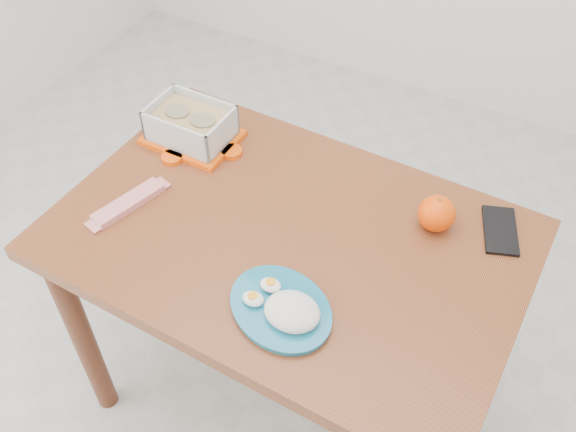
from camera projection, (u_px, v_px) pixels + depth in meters
The scene contains 7 objects.
ground at pixel (265, 382), 2.05m from camera, with size 3.50×3.50×0.00m, color #B7B7B2.
dining_table at pixel (288, 265), 1.56m from camera, with size 1.09×0.74×0.75m.
food_container at pixel (191, 125), 1.68m from camera, with size 0.23×0.18×0.10m.
orange_fruit at pixel (437, 213), 1.46m from camera, with size 0.09×0.09×0.09m, color #FF6105.
rice_plate at pixel (284, 308), 1.31m from camera, with size 0.31×0.31×0.06m.
candy_bar at pixel (129, 203), 1.54m from camera, with size 0.19×0.05×0.02m, color red.
smartphone at pixel (500, 230), 1.48m from camera, with size 0.07×0.15×0.01m, color black.
Camera 1 is at (0.56, -0.87, 1.85)m, focal length 40.00 mm.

